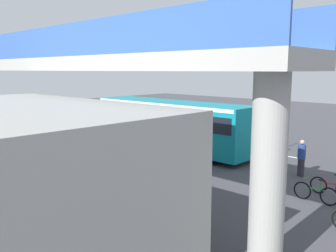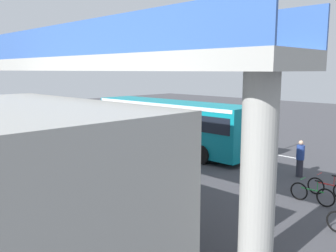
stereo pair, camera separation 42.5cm
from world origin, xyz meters
TOP-DOWN VIEW (x-y plane):
  - ground at (0.00, 0.00)m, footprint 80.00×80.00m
  - city_bus at (-0.02, 0.56)m, footprint 11.54×2.85m
  - parked_van at (5.38, 6.00)m, footprint 4.80×2.17m
  - bicycle_red at (-10.77, 2.30)m, footprint 1.77×0.44m
  - bicycle_green at (-10.57, 3.44)m, footprint 1.77×0.44m
  - pedestrian at (-8.62, 0.35)m, footprint 0.38×0.38m
  - traffic_sign at (-5.17, -3.40)m, footprint 0.08×0.60m
  - lane_dash_leftmost at (-6.00, -3.06)m, footprint 2.00×0.20m
  - lane_dash_left at (-2.00, -3.06)m, footprint 2.00×0.20m
  - lane_dash_centre at (2.00, -3.06)m, footprint 2.00×0.20m
  - lane_dash_right at (6.00, -3.06)m, footprint 2.00×0.20m
  - pedestrian_overpass at (0.00, 9.11)m, footprint 25.03×2.60m
  - station_building at (-6.24, 12.91)m, footprint 9.00×5.04m

SIDE VIEW (x-z plane):
  - ground at x=0.00m, z-range 0.00..0.00m
  - lane_dash_leftmost at x=-6.00m, z-range 0.00..0.01m
  - lane_dash_left at x=-2.00m, z-range 0.00..0.01m
  - lane_dash_centre at x=2.00m, z-range 0.00..0.01m
  - lane_dash_right at x=6.00m, z-range 0.00..0.01m
  - bicycle_red at x=-10.77m, z-range -0.11..0.85m
  - bicycle_green at x=-10.57m, z-range -0.11..0.85m
  - pedestrian at x=-8.62m, z-range -0.01..1.78m
  - parked_van at x=5.38m, z-range 0.16..2.21m
  - city_bus at x=-0.02m, z-range 0.31..3.46m
  - traffic_sign at x=-5.17m, z-range 0.49..3.29m
  - station_building at x=-6.24m, z-range 0.00..4.20m
  - pedestrian_overpass at x=0.00m, z-range 1.57..8.27m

